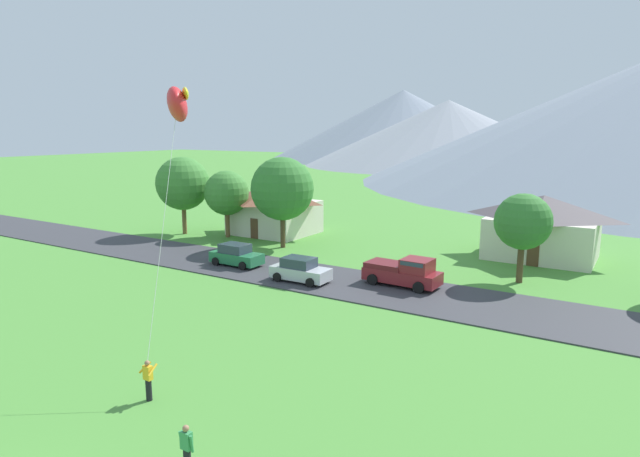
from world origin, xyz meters
TOP-DOWN VIEW (x-y plane):
  - road_strip at (0.00, 26.04)m, footprint 160.00×7.10m
  - mountain_east_ridge at (-38.45, 151.06)m, footprint 84.24×84.24m
  - mountain_west_ridge at (-63.63, 176.30)m, footprint 94.48×94.48m
  - house_leftmost at (-18.19, 38.29)m, footprint 8.28×7.25m
  - house_left_center at (7.11, 41.28)m, footprint 9.00×7.20m
  - tree_left_of_center at (-20.96, 34.18)m, footprint 4.38×4.38m
  - tree_center at (-13.49, 33.17)m, footprint 5.66×5.66m
  - tree_right_of_center at (7.22, 32.69)m, footprint 3.89×3.89m
  - tree_far_right at (-25.86, 33.13)m, footprint 5.38×5.38m
  - parked_car_green_west_end at (-12.63, 25.74)m, footprint 4.22×2.11m
  - parked_car_silver_mid_west at (-5.84, 24.63)m, footprint 4.23×2.15m
  - pickup_truck_maroon_west_side at (0.76, 27.43)m, footprint 5.28×2.49m
  - kite_flyer_with_kite at (-4.04, 12.13)m, footprint 4.24×6.20m
  - watcher_person at (3.13, 5.04)m, footprint 0.56×0.24m

SIDE VIEW (x-z plane):
  - road_strip at x=0.00m, z-range 0.00..0.08m
  - parked_car_green_west_end at x=-12.63m, z-range 0.03..1.71m
  - parked_car_silver_mid_west at x=-5.84m, z-range 0.03..1.71m
  - watcher_person at x=3.13m, z-range 0.04..1.71m
  - pickup_truck_maroon_west_side at x=0.76m, z-range 0.06..2.06m
  - house_leftmost at x=-18.19m, z-range 0.09..5.22m
  - house_left_center at x=7.11m, z-range 0.09..5.34m
  - tree_right_of_center at x=7.22m, z-range 1.17..7.44m
  - tree_left_of_center at x=-20.96m, z-range 1.10..7.70m
  - tree_far_right at x=-25.86m, z-range 1.23..9.09m
  - tree_center at x=-13.49m, z-range 1.25..9.43m
  - mountain_east_ridge at x=-38.45m, z-range 0.00..19.02m
  - kite_flyer_with_kite at x=-4.04m, z-range 5.15..17.70m
  - mountain_west_ridge at x=-63.63m, z-range 0.00..24.37m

